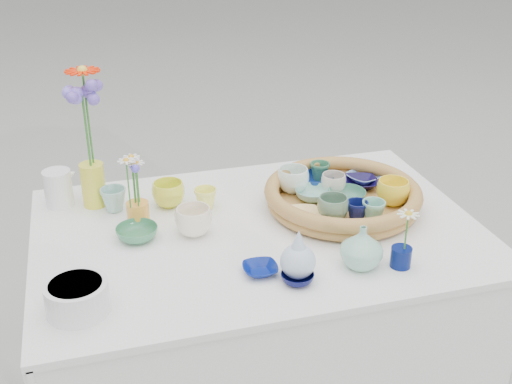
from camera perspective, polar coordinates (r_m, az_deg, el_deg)
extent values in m
imported|color=navy|center=(2.06, 5.40, 1.07)|extent=(0.11, 0.11, 0.03)
imported|color=black|center=(2.06, 9.25, 0.79)|extent=(0.13, 0.13, 0.03)
imported|color=yellow|center=(1.96, 12.07, -0.02)|extent=(0.12, 0.12, 0.08)
imported|color=#3B735D|center=(1.96, 8.08, -0.40)|extent=(0.15, 0.15, 0.04)
imported|color=slate|center=(1.85, 6.85, -1.44)|extent=(0.09, 0.09, 0.07)
imported|color=#88C2B1|center=(1.96, 5.03, -0.20)|extent=(0.11, 0.11, 0.03)
imported|color=white|center=(2.00, 3.31, 1.07)|extent=(0.13, 0.13, 0.08)
imported|color=beige|center=(2.01, 6.89, 0.77)|extent=(0.10, 0.10, 0.06)
imported|color=#79A3EC|center=(2.10, 9.53, 1.26)|extent=(0.13, 0.13, 0.03)
imported|color=#0C1249|center=(1.85, 8.96, -1.67)|extent=(0.07, 0.07, 0.06)
imported|color=#EBC87A|center=(1.84, 4.14, -2.15)|extent=(0.12, 0.12, 0.03)
imported|color=#7AC2A7|center=(1.86, 10.38, -1.69)|extent=(0.07, 0.07, 0.06)
imported|color=#33714E|center=(2.09, 5.69, 1.83)|extent=(0.07, 0.07, 0.06)
imported|color=yellow|center=(1.97, -7.79, -0.18)|extent=(0.11, 0.11, 0.08)
imported|color=#FFFC66|center=(1.94, -4.51, -0.58)|extent=(0.09, 0.09, 0.06)
imported|color=#3A7D53|center=(1.81, -10.53, -3.61)|extent=(0.13, 0.13, 0.04)
imported|color=#FEEECF|center=(1.80, -5.57, -2.59)|extent=(0.12, 0.12, 0.08)
imported|color=navy|center=(1.64, 0.38, -6.90)|extent=(0.09, 0.09, 0.02)
imported|color=#91C3B8|center=(1.97, -12.53, -0.66)|extent=(0.10, 0.10, 0.07)
imported|color=#080B3D|center=(1.60, 3.70, -7.62)|extent=(0.09, 0.09, 0.03)
imported|color=#89C3AA|center=(1.66, 9.39, -4.84)|extent=(0.12, 0.12, 0.12)
cylinder|color=#04104E|center=(1.70, 12.76, -5.66)|extent=(0.06, 0.06, 0.05)
cylinder|color=yellow|center=(2.00, -14.26, 0.63)|extent=(0.09, 0.09, 0.14)
cylinder|color=#FBA536|center=(1.88, -10.43, -1.88)|extent=(0.08, 0.08, 0.07)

